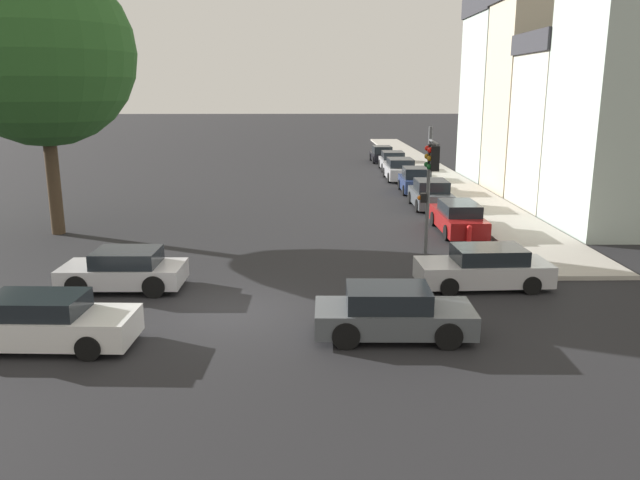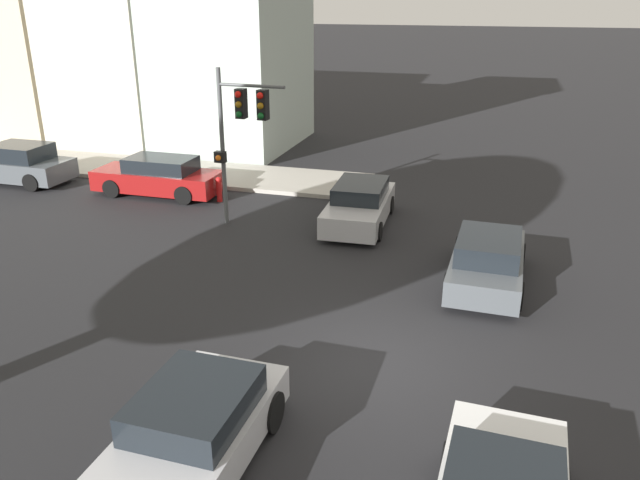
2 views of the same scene
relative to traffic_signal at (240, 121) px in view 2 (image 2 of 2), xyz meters
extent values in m
plane|color=black|center=(-6.80, -5.76, -3.44)|extent=(300.00, 300.00, 0.00)
cube|color=#ADBCB2|center=(10.94, 4.98, 2.16)|extent=(7.63, 5.83, 11.19)
cube|color=beige|center=(11.09, 10.69, 0.67)|extent=(7.92, 5.33, 8.22)
cube|color=beige|center=(10.79, 16.23, 2.34)|extent=(7.32, 5.32, 11.56)
cylinder|color=#515456|center=(0.09, 0.69, -0.94)|extent=(0.14, 0.14, 5.01)
cylinder|color=#515456|center=(0.02, -0.40, 1.06)|extent=(0.23, 2.19, 0.10)
cube|color=black|center=(0.04, -0.03, 0.51)|extent=(0.32, 0.32, 0.90)
sphere|color=red|center=(-0.15, -0.02, 0.81)|extent=(0.20, 0.20, 0.20)
sphere|color=#99660F|center=(-0.15, -0.02, 0.51)|extent=(0.20, 0.20, 0.20)
sphere|color=#0F511E|center=(-0.15, -0.02, 0.21)|extent=(0.20, 0.20, 0.20)
cube|color=black|center=(0.00, -0.76, 0.51)|extent=(0.32, 0.32, 0.90)
sphere|color=red|center=(-0.19, -0.75, 0.81)|extent=(0.20, 0.20, 0.20)
sphere|color=#99660F|center=(-0.19, -0.75, 0.51)|extent=(0.20, 0.20, 0.20)
sphere|color=#0F511E|center=(-0.19, -0.75, 0.21)|extent=(0.20, 0.20, 0.20)
cube|color=black|center=(-0.09, 0.71, -1.17)|extent=(0.24, 0.36, 0.35)
sphere|color=orange|center=(-0.23, 0.71, -1.17)|extent=(0.18, 0.18, 0.18)
cylinder|color=black|center=(-9.83, -7.49, -3.12)|extent=(0.64, 0.25, 0.63)
cube|color=#B7B7BC|center=(1.18, -3.56, -2.92)|extent=(4.37, 1.94, 0.71)
cube|color=black|center=(1.35, -3.55, -2.32)|extent=(2.30, 1.65, 0.49)
cylinder|color=black|center=(-0.12, -4.44, -3.14)|extent=(0.61, 0.24, 0.60)
cylinder|color=black|center=(-0.19, -2.78, -3.14)|extent=(0.61, 0.24, 0.60)
cylinder|color=black|center=(2.54, -4.33, -3.14)|extent=(0.61, 0.24, 0.60)
cylinder|color=black|center=(2.48, -2.67, -3.14)|extent=(0.61, 0.24, 0.60)
cube|color=#4C5156|center=(-2.33, -7.75, -2.92)|extent=(4.20, 1.87, 0.64)
cube|color=black|center=(-2.50, -7.75, -2.34)|extent=(2.20, 1.61, 0.54)
cylinder|color=black|center=(-1.02, -6.97, -3.08)|extent=(0.72, 0.24, 0.71)
cylinder|color=black|center=(-1.07, -8.61, -3.08)|extent=(0.72, 0.24, 0.71)
cylinder|color=black|center=(-3.60, -6.89, -3.08)|extent=(0.72, 0.24, 0.71)
cylinder|color=black|center=(-3.64, -8.54, -3.08)|extent=(0.72, 0.24, 0.71)
cube|color=#B7B7BC|center=(-10.64, -3.54, -2.93)|extent=(3.94, 1.92, 0.63)
cube|color=black|center=(-10.48, -3.54, -2.37)|extent=(2.06, 1.66, 0.51)
cylinder|color=black|center=(-9.44, -4.43, -3.08)|extent=(0.72, 0.23, 0.72)
cylinder|color=black|center=(-9.41, -2.70, -3.08)|extent=(0.72, 0.23, 0.72)
cube|color=maroon|center=(2.23, 4.44, -2.88)|extent=(1.72, 4.79, 0.74)
cube|color=black|center=(2.23, 4.25, -2.25)|extent=(1.51, 2.49, 0.52)
cylinder|color=black|center=(1.44, 5.92, -3.10)|extent=(0.22, 0.68, 0.68)
cylinder|color=black|center=(3.03, 5.92, -3.10)|extent=(0.22, 0.68, 0.68)
cylinder|color=black|center=(1.43, 2.96, -3.10)|extent=(0.22, 0.68, 0.68)
cylinder|color=black|center=(3.02, 2.95, -3.10)|extent=(0.22, 0.68, 0.68)
cube|color=#4C5156|center=(2.16, 10.61, -2.87)|extent=(1.95, 4.18, 0.76)
cube|color=black|center=(2.16, 10.45, -2.18)|extent=(1.69, 2.18, 0.61)
cylinder|color=black|center=(3.07, 11.89, -3.10)|extent=(0.23, 0.69, 0.69)
cylinder|color=black|center=(1.26, 9.34, -3.10)|extent=(0.23, 0.69, 0.69)
cylinder|color=black|center=(3.04, 9.31, -3.10)|extent=(0.23, 0.69, 0.69)
cylinder|color=red|center=(2.11, 1.88, -3.07)|extent=(0.20, 0.20, 0.75)
sphere|color=red|center=(2.11, 1.88, -2.63)|extent=(0.22, 0.22, 0.22)
camera|label=1|loc=(-4.58, -23.19, 2.96)|focal=35.00mm
camera|label=2|loc=(-17.76, -7.71, 3.63)|focal=35.00mm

